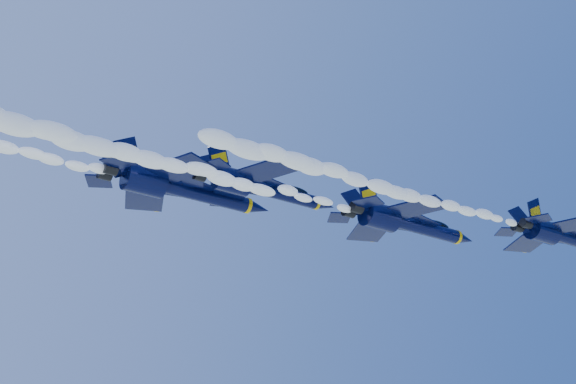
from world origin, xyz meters
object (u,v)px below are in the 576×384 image
jet_lead (562,236)px  jet_fourth (179,188)px  jet_third (260,187)px  jet_second (405,223)px

jet_lead → jet_fourth: 40.71m
jet_lead → jet_third: size_ratio=0.88×
jet_lead → jet_fourth: bearing=146.9°
jet_lead → jet_fourth: jet_fourth is taller
jet_second → jet_third: 16.11m
jet_third → jet_fourth: 8.71m
jet_second → jet_third: size_ratio=0.96×
jet_lead → jet_third: (-26.39, 17.42, 5.65)m
jet_second → jet_third: jet_third is taller
jet_lead → jet_fourth: size_ratio=0.76×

